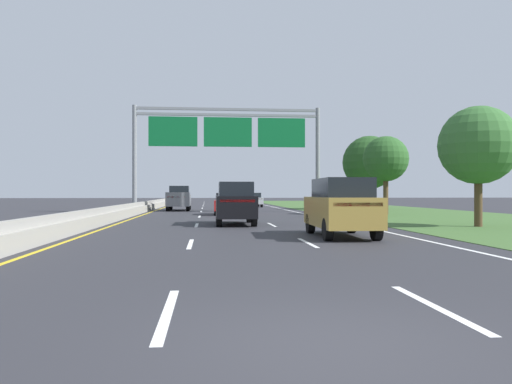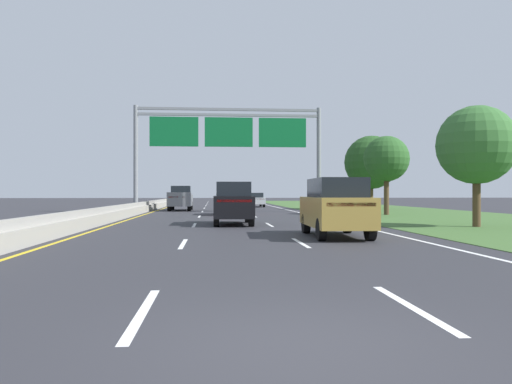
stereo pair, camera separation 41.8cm
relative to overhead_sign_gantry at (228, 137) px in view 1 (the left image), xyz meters
The scene contains 13 objects.
ground_plane 6.07m from the overhead_sign_gantry, 160.85° to the right, with size 220.00×220.00×0.00m, color #2B2B30.
lane_striping 6.10m from the overhead_sign_gantry, 118.08° to the right, with size 11.96×106.00×0.01m.
grass_verge_right 14.93m from the overhead_sign_gantry, ahead, with size 14.00×110.00×0.02m, color #3D602D.
median_barrier_concrete 8.96m from the overhead_sign_gantry, behind, with size 0.60×110.00×0.85m.
overhead_sign_gantry is the anchor object (origin of this frame).
pickup_truck_grey 8.27m from the overhead_sign_gantry, 129.06° to the left, with size 2.02×5.41×2.20m.
car_silver_right_lane_sedan 16.69m from the overhead_sign_gantry, 77.61° to the left, with size 1.95×4.45×1.57m.
car_gold_right_lane_suv 23.27m from the overhead_sign_gantry, 81.92° to the right, with size 2.01×4.74×2.11m.
car_black_centre_lane_suv 16.03m from the overhead_sign_gantry, 90.91° to the right, with size 1.94×4.72×2.11m.
car_red_centre_lane_sedan 6.64m from the overhead_sign_gantry, 92.86° to the right, with size 1.95×4.45×1.57m.
roadside_tree_near 21.24m from the overhead_sign_gantry, 58.92° to the right, with size 3.63×3.63×5.62m.
roadside_tree_mid 12.51m from the overhead_sign_gantry, 26.16° to the right, with size 3.25×3.25×5.63m.
roadside_tree_far 14.46m from the overhead_sign_gantry, 21.40° to the left, with size 4.95×4.95×6.88m.
Camera 1 is at (-1.32, -5.28, 1.60)m, focal length 35.39 mm.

